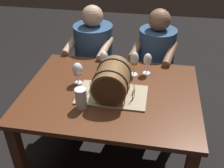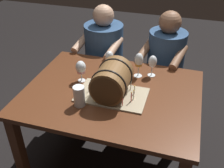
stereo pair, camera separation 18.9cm
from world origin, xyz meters
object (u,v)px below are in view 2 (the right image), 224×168
(barrel_cake, at_px, (112,81))
(beer_pint, at_px, (79,96))
(person_seated_left, at_px, (104,63))
(wine_glass_amber, at_px, (139,61))
(dining_table, at_px, (112,103))
(person_seated_right, at_px, (164,73))
(wine_glass_empty, at_px, (153,62))
(wine_glass_red, at_px, (109,58))
(wine_glass_rose, at_px, (81,68))

(barrel_cake, bearing_deg, beer_pint, -136.75)
(beer_pint, height_order, person_seated_left, person_seated_left)
(wine_glass_amber, bearing_deg, dining_table, -117.65)
(person_seated_right, bearing_deg, barrel_cake, -109.98)
(wine_glass_empty, bearing_deg, person_seated_right, 81.63)
(wine_glass_red, xyz_separation_m, person_seated_left, (-0.20, 0.44, -0.31))
(barrel_cake, bearing_deg, person_seated_right, 70.02)
(wine_glass_red, height_order, person_seated_right, person_seated_right)
(person_seated_left, bearing_deg, person_seated_right, -0.02)
(wine_glass_rose, height_order, wine_glass_amber, wine_glass_amber)
(wine_glass_empty, distance_m, beer_pint, 0.67)
(dining_table, relative_size, wine_glass_empty, 7.18)
(barrel_cake, bearing_deg, dining_table, 110.29)
(wine_glass_rose, relative_size, beer_pint, 1.17)
(barrel_cake, distance_m, wine_glass_empty, 0.43)
(barrel_cake, relative_size, wine_glass_empty, 2.79)
(dining_table, bearing_deg, beer_pint, -126.25)
(barrel_cake, height_order, wine_glass_amber, barrel_cake)
(barrel_cake, distance_m, person_seated_right, 0.91)
(barrel_cake, distance_m, person_seated_left, 0.92)
(beer_pint, height_order, person_seated_right, person_seated_right)
(person_seated_left, distance_m, person_seated_right, 0.62)
(wine_glass_red, xyz_separation_m, wine_glass_rose, (-0.16, -0.23, 0.00))
(dining_table, height_order, wine_glass_amber, wine_glass_amber)
(barrel_cake, bearing_deg, person_seated_left, 112.40)
(dining_table, relative_size, wine_glass_amber, 6.33)
(wine_glass_amber, distance_m, beer_pint, 0.58)
(dining_table, distance_m, person_seated_left, 0.81)
(person_seated_right, bearing_deg, wine_glass_red, -133.64)
(wine_glass_red, xyz_separation_m, person_seated_right, (0.42, 0.44, -0.32))
(dining_table, xyz_separation_m, barrel_cake, (0.02, -0.05, 0.23))
(wine_glass_rose, distance_m, person_seated_left, 0.75)
(person_seated_right, bearing_deg, wine_glass_amber, -109.35)
(beer_pint, bearing_deg, dining_table, 53.75)
(wine_glass_red, height_order, beer_pint, wine_glass_red)
(dining_table, height_order, person_seated_left, person_seated_left)
(dining_table, bearing_deg, wine_glass_empty, 51.74)
(barrel_cake, relative_size, person_seated_left, 0.44)
(wine_glass_amber, bearing_deg, person_seated_left, 133.45)
(wine_glass_red, height_order, wine_glass_rose, wine_glass_rose)
(wine_glass_amber, distance_m, person_seated_left, 0.74)
(dining_table, distance_m, wine_glass_empty, 0.46)
(wine_glass_rose, height_order, person_seated_right, person_seated_right)
(person_seated_left, bearing_deg, wine_glass_amber, -46.55)
(dining_table, relative_size, person_seated_right, 1.12)
(person_seated_left, bearing_deg, beer_pint, -81.34)
(wine_glass_rose, bearing_deg, barrel_cake, -22.95)
(barrel_cake, distance_m, beer_pint, 0.25)
(wine_glass_rose, bearing_deg, wine_glass_red, 56.31)
(dining_table, distance_m, barrel_cake, 0.24)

